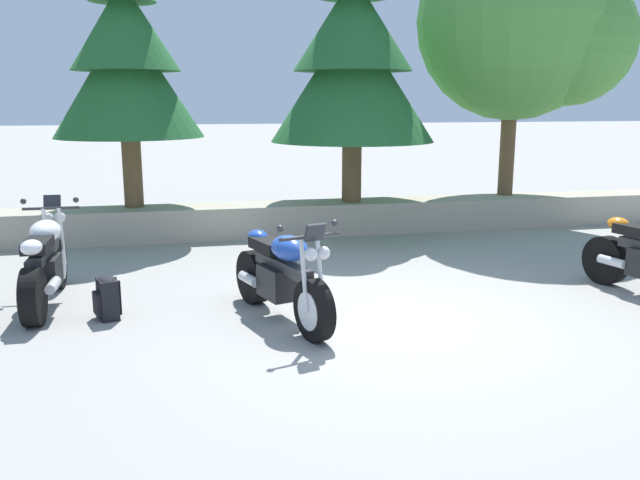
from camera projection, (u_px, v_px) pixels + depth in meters
name	position (u px, v px, depth m)	size (l,w,h in m)	color
ground_plane	(391.00, 319.00, 7.13)	(120.00, 120.00, 0.00)	gray
stone_wall	(307.00, 218.00, 11.66)	(36.00, 0.80, 0.55)	#A89E89
motorcycle_white_near_left	(45.00, 264.00, 7.55)	(0.67, 2.06, 1.18)	black
motorcycle_blue_centre	(282.00, 277.00, 6.99)	(0.92, 2.01, 1.18)	black
rider_backpack	(107.00, 297.00, 7.10)	(0.32, 0.34, 0.47)	black
pine_tree_mid_left	(126.00, 59.00, 10.66)	(2.42, 2.42, 4.15)	brown
pine_tree_mid_right	(353.00, 58.00, 11.26)	(2.84, 2.84, 4.41)	brown
leafy_tree_far_right	(526.00, 26.00, 11.90)	(3.73, 3.55, 4.94)	brown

